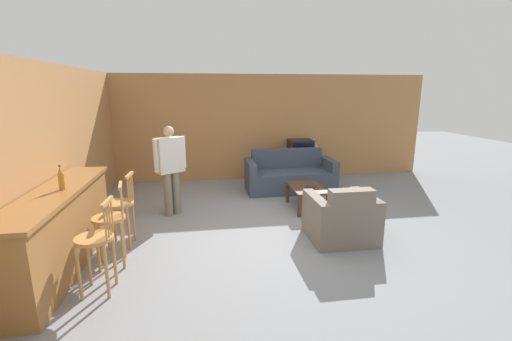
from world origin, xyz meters
TOP-DOWN VIEW (x-y plane):
  - ground_plane at (0.00, 0.00)m, footprint 24.00×24.00m
  - wall_back at (0.00, 3.63)m, footprint 9.40×0.08m
  - wall_left at (-3.20, 1.32)m, footprint 0.08×8.63m
  - bar_counter at (-2.87, -0.56)m, footprint 0.55×2.63m
  - bar_chair_near at (-2.27, -1.19)m, footprint 0.43×0.43m
  - bar_chair_mid at (-2.27, -0.58)m, footprint 0.47×0.47m
  - bar_chair_far at (-2.27, 0.00)m, footprint 0.43×0.43m
  - couch_far at (0.85, 2.41)m, footprint 1.96×0.92m
  - armchair_near at (0.95, -0.31)m, footprint 0.95×0.87m
  - coffee_table at (0.86, 1.13)m, footprint 0.61×0.94m
  - tv_unit at (1.35, 3.32)m, footprint 0.96×0.45m
  - tv at (1.35, 3.32)m, footprint 0.58×0.52m
  - bottle at (-2.79, -0.54)m, footprint 0.07×0.07m
  - book_on_table at (0.90, 1.05)m, footprint 0.20×0.19m
  - table_lamp at (1.68, 3.32)m, footprint 0.26×0.26m
  - person_by_window at (-1.65, 1.21)m, footprint 0.53×0.42m

SIDE VIEW (x-z plane):
  - ground_plane at x=0.00m, z-range 0.00..0.00m
  - tv_unit at x=1.35m, z-range 0.00..0.55m
  - couch_far at x=0.85m, z-range -0.13..0.77m
  - armchair_near at x=0.95m, z-range -0.11..0.76m
  - coffee_table at x=0.86m, z-range 0.15..0.58m
  - book_on_table at x=0.90m, z-range 0.43..0.46m
  - bar_counter at x=-2.87m, z-range 0.00..1.04m
  - bar_chair_near at x=-2.27m, z-range 0.04..1.11m
  - bar_chair_mid at x=-2.27m, z-range 0.04..1.11m
  - bar_chair_far at x=-2.27m, z-range 0.04..1.11m
  - tv at x=1.35m, z-range 0.55..1.01m
  - person_by_window at x=-1.65m, z-range 0.10..1.71m
  - table_lamp at x=1.68m, z-range 0.66..1.15m
  - bottle at x=-2.79m, z-range 1.02..1.32m
  - wall_back at x=0.00m, z-range 0.00..2.60m
  - wall_left at x=-3.20m, z-range 0.00..2.60m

